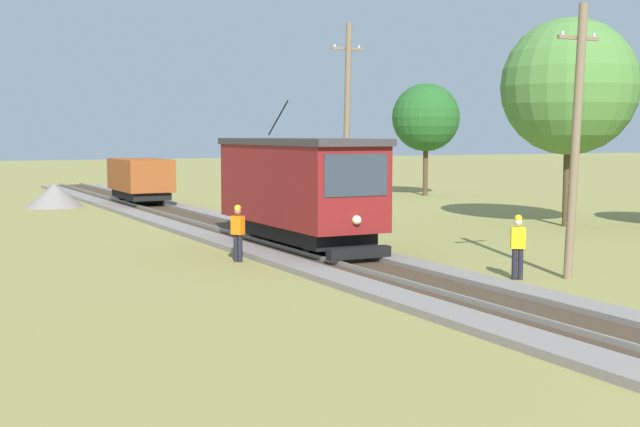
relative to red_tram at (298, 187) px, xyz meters
The scene contains 9 objects.
red_tram is the anchor object (origin of this frame).
freight_car 20.05m from the red_tram, 90.01° to the left, with size 2.40×5.20×2.31m.
utility_pole_near_tram 9.52m from the red_tram, 62.36° to the right, with size 1.40×0.58×7.41m.
utility_pole_mid 6.69m from the red_tram, 46.79° to the left, with size 1.40×0.61×8.37m.
gravel_pile 22.73m from the red_tram, 100.57° to the left, with size 3.11×3.11×1.28m, color gray.
track_worker 8.31m from the red_tram, 68.59° to the right, with size 0.45×0.41×1.78m.
second_worker 3.11m from the red_tram, 156.12° to the right, with size 0.40×0.45×1.78m.
tree_right_near 28.17m from the red_tram, 47.68° to the left, with size 4.37×4.37×7.22m.
tree_left_far 14.51m from the red_tram, ahead, with size 5.82×5.82×8.89m.
Camera 1 is at (-12.27, -6.21, 3.96)m, focal length 48.47 mm.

